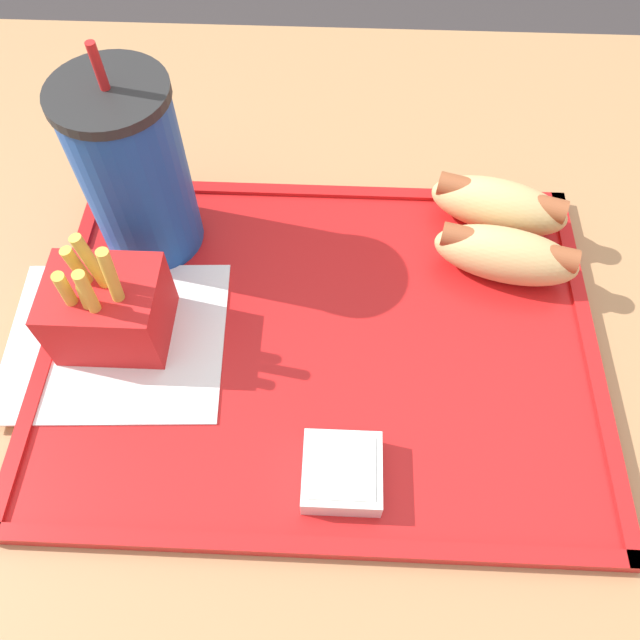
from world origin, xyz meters
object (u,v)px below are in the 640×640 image
soda_cup (134,172)px  hot_dog_near (506,254)px  fries_carton (108,309)px  sauce_cup_mayo (342,472)px  hot_dog_far (499,205)px

soda_cup → hot_dog_near: (0.31, -0.03, -0.05)m
fries_carton → sauce_cup_mayo: (0.18, -0.11, -0.02)m
soda_cup → hot_dog_near: size_ratio=1.51×
soda_cup → sauce_cup_mayo: size_ratio=3.49×
hot_dog_near → sauce_cup_mayo: 0.23m
hot_dog_far → hot_dog_near: same height
fries_carton → hot_dog_far: bearing=22.3°
fries_carton → sauce_cup_mayo: size_ratio=2.09×
soda_cup → sauce_cup_mayo: (0.17, -0.22, -0.07)m
soda_cup → hot_dog_far: (0.31, 0.03, -0.05)m
hot_dog_near → fries_carton: size_ratio=1.10×
hot_dog_far → soda_cup: bearing=-174.7°
soda_cup → sauce_cup_mayo: bearing=-51.2°
soda_cup → fries_carton: bearing=-96.3°
soda_cup → fries_carton: soda_cup is taller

